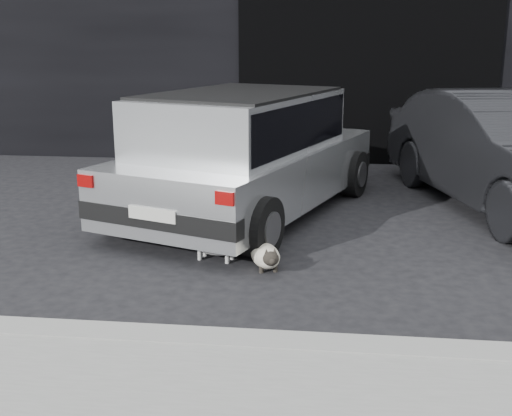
# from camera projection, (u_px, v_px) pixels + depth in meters

# --- Properties ---
(ground) EXTENTS (80.00, 80.00, 0.00)m
(ground) POSITION_uv_depth(u_px,v_px,m) (282.00, 234.00, 6.61)
(ground) COLOR black
(ground) RESTS_ON ground
(building_facade) EXTENTS (34.00, 4.00, 5.00)m
(building_facade) POSITION_uv_depth(u_px,v_px,m) (364.00, 6.00, 11.61)
(building_facade) COLOR black
(building_facade) RESTS_ON ground
(garage_opening) EXTENTS (4.00, 0.10, 2.60)m
(garage_opening) POSITION_uv_depth(u_px,v_px,m) (366.00, 81.00, 9.99)
(garage_opening) COLOR black
(garage_opening) RESTS_ON ground
(curb) EXTENTS (18.00, 0.25, 0.12)m
(curb) POSITION_uv_depth(u_px,v_px,m) (410.00, 354.00, 3.99)
(curb) COLOR gray
(curb) RESTS_ON ground
(silver_hatchback) EXTENTS (2.89, 4.14, 1.40)m
(silver_hatchback) POSITION_uv_depth(u_px,v_px,m) (245.00, 148.00, 7.17)
(silver_hatchback) COLOR silver
(silver_hatchback) RESTS_ON ground
(second_car) EXTENTS (2.49, 4.39, 1.37)m
(second_car) POSITION_uv_depth(u_px,v_px,m) (509.00, 152.00, 7.43)
(second_car) COLOR black
(second_car) RESTS_ON ground
(cat_siamese) EXTENTS (0.38, 0.70, 0.25)m
(cat_siamese) POSITION_uv_depth(u_px,v_px,m) (266.00, 256.00, 5.62)
(cat_siamese) COLOR beige
(cat_siamese) RESTS_ON ground
(cat_white) EXTENTS (0.68, 0.33, 0.32)m
(cat_white) POSITION_uv_depth(u_px,v_px,m) (219.00, 244.00, 5.82)
(cat_white) COLOR silver
(cat_white) RESTS_ON ground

